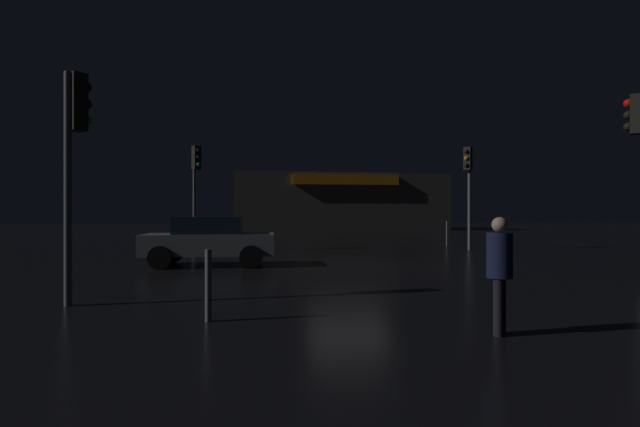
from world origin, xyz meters
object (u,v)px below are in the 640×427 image
Objects in this scene: car_near at (209,240)px; pedestrian at (500,267)px; store_building at (336,203)px; traffic_signal_main at (469,179)px; traffic_signal_cross_left at (196,175)px; traffic_signal_opposite at (639,147)px; traffic_signal_cross_right at (75,137)px.

pedestrian is at bearing -64.00° from car_near.
store_building is at bearing 82.71° from pedestrian.
traffic_signal_main is 1.01× the size of traffic_signal_cross_left.
traffic_signal_main is at bearing 65.91° from pedestrian.
traffic_signal_main is at bearing -4.55° from traffic_signal_cross_left.
car_near is 2.56× the size of pedestrian.
traffic_signal_main is 10.68m from traffic_signal_opposite.
car_near is at bearing -155.20° from traffic_signal_main.
store_building is at bearing 72.88° from car_near.
car_near is at bearing 116.00° from pedestrian.
car_near is (1.05, -6.02, -2.49)m from traffic_signal_cross_left.
store_building is 4.89× the size of car_near.
traffic_signal_cross_left is 16.47m from pedestrian.
store_building is 39.76m from traffic_signal_cross_right.
pedestrian is at bearing -25.74° from traffic_signal_cross_right.
traffic_signal_main is 1.06× the size of traffic_signal_opposite.
car_near is (1.85, 6.22, -2.20)m from traffic_signal_cross_right.
store_building is at bearing 90.27° from traffic_signal_opposite.
car_near is 10.35m from pedestrian.
store_building is 37.37m from traffic_signal_opposite.
traffic_signal_opposite is at bearing -29.21° from car_near.
car_near is (-9.97, 5.57, -2.33)m from traffic_signal_opposite.
traffic_signal_cross_left is at bearing 99.89° from car_near.
traffic_signal_cross_right is at bearing 154.26° from pedestrian.
traffic_signal_cross_left is 12.27m from traffic_signal_cross_right.
store_building is 12.49× the size of pedestrian.
car_near is at bearing 73.43° from traffic_signal_cross_right.
traffic_signal_cross_left is (-12.01, 0.96, 0.12)m from traffic_signal_main.
traffic_signal_cross_right is 2.61× the size of pedestrian.
traffic_signal_opposite is (0.17, -37.37, 0.47)m from store_building.
traffic_signal_cross_right is at bearing -176.87° from traffic_signal_opposite.
traffic_signal_main reaches higher than car_near.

